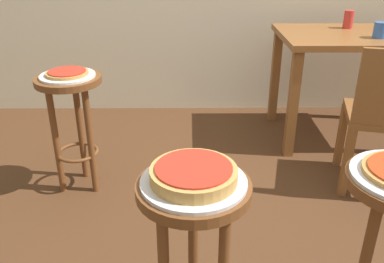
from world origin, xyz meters
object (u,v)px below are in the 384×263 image
object	(u,v)px
pizza_foreground	(194,174)
serving_plate_leftside	(68,76)
stool_foreground	(194,233)
stool_leftside	(72,109)
pizza_leftside	(67,73)
serving_plate_foreground	(194,182)
cup_near_edge	(380,30)
dining_table	(349,52)
cup_far_edge	(348,19)

from	to	relation	value
pizza_foreground	serving_plate_leftside	bearing A→B (deg)	122.01
stool_foreground	serving_plate_leftside	world-z (taller)	serving_plate_leftside
stool_leftside	pizza_leftside	xyz separation A→B (m)	(0.00, 0.00, 0.21)
pizza_foreground	pizza_leftside	size ratio (longest dim) A/B	1.18
serving_plate_foreground	stool_leftside	world-z (taller)	serving_plate_foreground
stool_foreground	cup_near_edge	bearing A→B (deg)	52.78
serving_plate_leftside	stool_leftside	bearing A→B (deg)	180.00
stool_foreground	pizza_foreground	world-z (taller)	pizza_foreground
dining_table	cup_near_edge	bearing A→B (deg)	-49.33
pizza_leftside	pizza_foreground	bearing A→B (deg)	-57.99
pizza_foreground	dining_table	size ratio (longest dim) A/B	0.28
serving_plate_foreground	dining_table	xyz separation A→B (m)	(1.07, 1.71, -0.05)
stool_leftside	cup_near_edge	distance (m)	1.94
stool_foreground	stool_leftside	bearing A→B (deg)	122.01
pizza_foreground	cup_far_edge	distance (m)	2.18
stool_foreground	cup_near_edge	size ratio (longest dim) A/B	6.79
stool_leftside	cup_near_edge	bearing A→B (deg)	16.05
pizza_foreground	dining_table	bearing A→B (deg)	57.94
serving_plate_leftside	cup_far_edge	size ratio (longest dim) A/B	2.36
cup_far_edge	stool_leftside	bearing A→B (deg)	-154.40
dining_table	cup_far_edge	size ratio (longest dim) A/B	7.70
stool_foreground	cup_near_edge	xyz separation A→B (m)	(1.19, 1.57, 0.32)
pizza_leftside	cup_far_edge	size ratio (longest dim) A/B	1.81
pizza_foreground	serving_plate_foreground	bearing A→B (deg)	0.00
pizza_leftside	cup_near_edge	size ratio (longest dim) A/B	2.23
serving_plate_leftside	dining_table	distance (m)	1.85
pizza_foreground	cup_far_edge	xyz separation A→B (m)	(1.10, 1.88, 0.11)
stool_leftside	cup_far_edge	size ratio (longest dim) A/B	5.50
pizza_leftside	stool_leftside	bearing A→B (deg)	180.00
stool_foreground	pizza_foreground	size ratio (longest dim) A/B	2.58
serving_plate_foreground	serving_plate_leftside	size ratio (longest dim) A/B	1.11
serving_plate_leftside	pizza_leftside	distance (m)	0.02
cup_near_edge	serving_plate_foreground	bearing A→B (deg)	-127.22
dining_table	cup_far_edge	xyz separation A→B (m)	(0.03, 0.17, 0.19)
serving_plate_leftside	dining_table	bearing A→B (deg)	21.30
stool_foreground	stool_leftside	world-z (taller)	same
serving_plate_leftside	dining_table	size ratio (longest dim) A/B	0.31
stool_leftside	pizza_foreground	bearing A→B (deg)	-57.99
stool_foreground	pizza_leftside	xyz separation A→B (m)	(-0.65, 1.04, 0.21)
cup_near_edge	cup_far_edge	world-z (taller)	cup_far_edge
stool_foreground	stool_leftside	size ratio (longest dim) A/B	1.00
cup_near_edge	cup_far_edge	distance (m)	0.32
stool_foreground	serving_plate_foreground	xyz separation A→B (m)	(0.00, 0.00, 0.19)
stool_foreground	serving_plate_foreground	size ratio (longest dim) A/B	2.09
pizza_foreground	dining_table	world-z (taller)	dining_table
stool_leftside	serving_plate_leftside	world-z (taller)	serving_plate_leftside
cup_far_edge	serving_plate_foreground	bearing A→B (deg)	-120.32
pizza_leftside	cup_far_edge	xyz separation A→B (m)	(1.75, 0.84, 0.12)
pizza_foreground	cup_near_edge	world-z (taller)	cup_near_edge
stool_leftside	cup_far_edge	bearing A→B (deg)	25.60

